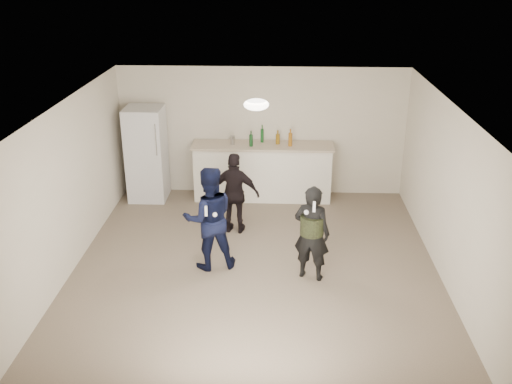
{
  "coord_description": "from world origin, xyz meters",
  "views": [
    {
      "loc": [
        0.33,
        -7.61,
        4.41
      ],
      "look_at": [
        0.0,
        0.2,
        1.15
      ],
      "focal_mm": 40.0,
      "sensor_mm": 36.0,
      "label": 1
    }
  ],
  "objects_px": {
    "counter": "(263,173)",
    "shaker": "(233,140)",
    "fridge": "(147,154)",
    "woman": "(312,233)",
    "spectator": "(235,194)",
    "man": "(209,218)"
  },
  "relations": [
    {
      "from": "shaker",
      "to": "spectator",
      "type": "bearing_deg",
      "value": -84.03
    },
    {
      "from": "fridge",
      "to": "shaker",
      "type": "distance_m",
      "value": 1.67
    },
    {
      "from": "counter",
      "to": "spectator",
      "type": "distance_m",
      "value": 1.55
    },
    {
      "from": "counter",
      "to": "fridge",
      "type": "xyz_separation_m",
      "value": [
        -2.21,
        -0.07,
        0.38
      ]
    },
    {
      "from": "fridge",
      "to": "woman",
      "type": "relative_size",
      "value": 1.24
    },
    {
      "from": "woman",
      "to": "counter",
      "type": "bearing_deg",
      "value": -56.34
    },
    {
      "from": "fridge",
      "to": "spectator",
      "type": "xyz_separation_m",
      "value": [
        1.8,
        -1.42,
        -0.2
      ]
    },
    {
      "from": "counter",
      "to": "man",
      "type": "relative_size",
      "value": 1.62
    },
    {
      "from": "spectator",
      "to": "man",
      "type": "bearing_deg",
      "value": 85.1
    },
    {
      "from": "counter",
      "to": "shaker",
      "type": "distance_m",
      "value": 0.86
    },
    {
      "from": "counter",
      "to": "fridge",
      "type": "height_order",
      "value": "fridge"
    },
    {
      "from": "man",
      "to": "counter",
      "type": "bearing_deg",
      "value": -120.31
    },
    {
      "from": "man",
      "to": "woman",
      "type": "height_order",
      "value": "man"
    },
    {
      "from": "fridge",
      "to": "shaker",
      "type": "height_order",
      "value": "fridge"
    },
    {
      "from": "woman",
      "to": "spectator",
      "type": "bearing_deg",
      "value": -31.75
    },
    {
      "from": "counter",
      "to": "shaker",
      "type": "relative_size",
      "value": 15.29
    },
    {
      "from": "counter",
      "to": "man",
      "type": "distance_m",
      "value": 2.78
    },
    {
      "from": "shaker",
      "to": "spectator",
      "type": "distance_m",
      "value": 1.58
    },
    {
      "from": "counter",
      "to": "woman",
      "type": "xyz_separation_m",
      "value": [
        0.8,
        -2.94,
        0.2
      ]
    },
    {
      "from": "counter",
      "to": "man",
      "type": "xyz_separation_m",
      "value": [
        -0.71,
        -2.68,
        0.28
      ]
    },
    {
      "from": "fridge",
      "to": "man",
      "type": "relative_size",
      "value": 1.12
    },
    {
      "from": "fridge",
      "to": "spectator",
      "type": "bearing_deg",
      "value": -38.21
    }
  ]
}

